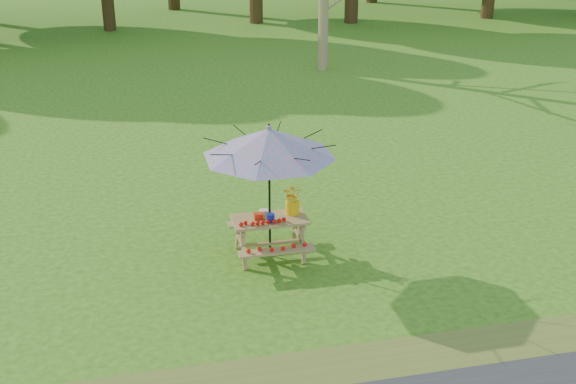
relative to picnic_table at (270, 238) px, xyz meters
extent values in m
plane|color=#316012|center=(0.58, -0.50, -0.33)|extent=(120.00, 120.00, 0.00)
cube|color=olive|center=(0.58, -3.30, -0.32)|extent=(120.00, 1.20, 0.01)
cube|color=olive|center=(0.00, 0.00, 0.32)|extent=(1.20, 0.62, 0.04)
cube|color=olive|center=(0.00, -0.55, 0.03)|extent=(1.20, 0.22, 0.04)
cube|color=olive|center=(0.00, 0.55, 0.03)|extent=(1.20, 0.22, 0.04)
cylinder|color=black|center=(0.00, 0.00, 0.80)|extent=(0.04, 0.04, 2.25)
cone|color=teal|center=(0.00, 0.00, 1.62)|extent=(2.73, 2.73, 0.45)
sphere|color=teal|center=(0.00, 0.00, 1.87)|extent=(0.08, 0.08, 0.08)
cube|color=red|center=(-0.18, 0.02, 0.39)|extent=(0.14, 0.12, 0.10)
cylinder|color=#122097|center=(-0.01, -0.11, 0.41)|extent=(0.13, 0.13, 0.13)
cube|color=white|center=(-0.06, 0.20, 0.38)|extent=(0.13, 0.13, 0.07)
cylinder|color=yellow|center=(0.40, 0.11, 0.46)|extent=(0.23, 0.23, 0.23)
imported|color=gold|center=(0.40, 0.11, 0.68)|extent=(0.38, 0.36, 0.34)
camera|label=1|loc=(-2.04, -10.29, 5.19)|focal=45.00mm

